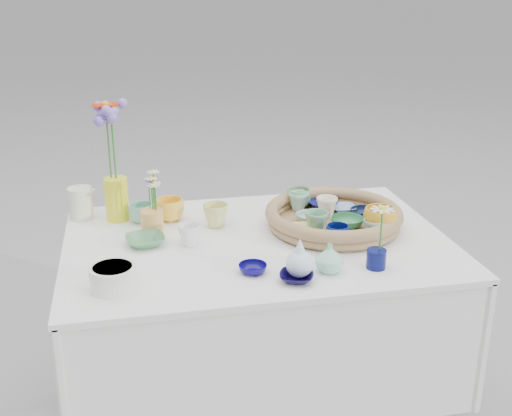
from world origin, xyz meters
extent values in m
imported|color=navy|center=(0.29, 0.21, 0.80)|extent=(0.13, 0.13, 0.03)
imported|color=#0A1637|center=(0.40, 0.08, 0.80)|extent=(0.12, 0.12, 0.03)
imported|color=gold|center=(0.40, -0.07, 0.83)|extent=(0.11, 0.11, 0.09)
imported|color=#328152|center=(0.31, 0.00, 0.80)|extent=(0.14, 0.14, 0.03)
imported|color=#69A780|center=(0.20, -0.02, 0.82)|extent=(0.10, 0.10, 0.07)
imported|color=#9CBFB5|center=(0.20, 0.08, 0.80)|extent=(0.12, 0.12, 0.03)
imported|color=#9FD8CC|center=(0.19, 0.20, 0.82)|extent=(0.09, 0.09, 0.07)
imported|color=white|center=(0.28, 0.12, 0.82)|extent=(0.08, 0.08, 0.07)
imported|color=#83A0D0|center=(0.35, 0.15, 0.79)|extent=(0.09, 0.09, 0.02)
imported|color=navy|center=(0.24, -0.12, 0.81)|extent=(0.10, 0.10, 0.06)
imported|color=#E3D271|center=(0.14, -0.02, 0.80)|extent=(0.10, 0.10, 0.02)
imported|color=#8BBBB1|center=(0.37, -0.10, 0.81)|extent=(0.09, 0.09, 0.06)
imported|color=#65A672|center=(0.20, 0.23, 0.82)|extent=(0.11, 0.11, 0.07)
imported|color=yellow|center=(-0.27, 0.24, 0.80)|extent=(0.13, 0.13, 0.08)
imported|color=#D4D172|center=(-0.12, 0.15, 0.81)|extent=(0.09, 0.09, 0.08)
imported|color=#4C8C56|center=(-0.37, 0.03, 0.78)|extent=(0.14, 0.14, 0.03)
imported|color=white|center=(-0.22, 0.00, 0.80)|extent=(0.10, 0.10, 0.07)
imported|color=#0B055C|center=(-0.06, -0.24, 0.78)|extent=(0.09, 0.09, 0.03)
imported|color=#76BC9E|center=(-0.37, 0.24, 0.80)|extent=(0.10, 0.10, 0.07)
imported|color=black|center=(0.05, -0.32, 0.78)|extent=(0.12, 0.12, 0.02)
imported|color=#8DD0B9|center=(0.16, -0.28, 0.81)|extent=(0.09, 0.09, 0.09)
cylinder|color=#070C48|center=(0.30, -0.28, 0.79)|extent=(0.07, 0.07, 0.06)
cylinder|color=yellow|center=(-0.45, 0.28, 0.84)|extent=(0.10, 0.10, 0.16)
cylinder|color=#E5A650|center=(-0.34, 0.13, 0.81)|extent=(0.09, 0.09, 0.08)
camera|label=1|loc=(-0.40, -1.91, 1.61)|focal=45.00mm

